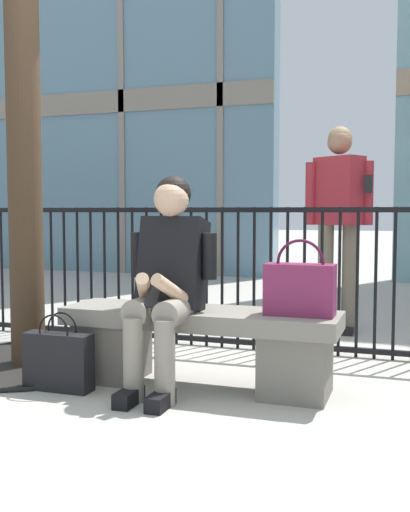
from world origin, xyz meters
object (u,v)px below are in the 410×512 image
object	(u,v)px
seated_person_with_phone	(167,276)
shopping_bag	(58,360)
stone_bench	(199,340)
handbag_on_bench	(300,288)
bystander_at_railing	(339,213)

from	to	relation	value
seated_person_with_phone	shopping_bag	distance (m)	0.78
seated_person_with_phone	stone_bench	bearing A→B (deg)	41.39
stone_bench	seated_person_with_phone	xyz separation A→B (m)	(-0.15, -0.13, 0.38)
seated_person_with_phone	shopping_bag	world-z (taller)	seated_person_with_phone
seated_person_with_phone	shopping_bag	xyz separation A→B (m)	(-0.58, -0.20, -0.48)
handbag_on_bench	bystander_at_railing	size ratio (longest dim) A/B	0.24
stone_bench	seated_person_with_phone	world-z (taller)	seated_person_with_phone
shopping_bag	bystander_at_railing	distance (m)	2.69
stone_bench	shopping_bag	bearing A→B (deg)	-155.83
shopping_bag	bystander_at_railing	xyz separation A→B (m)	(1.29, 2.21, 0.83)
stone_bench	shopping_bag	world-z (taller)	stone_bench
stone_bench	bystander_at_railing	bearing A→B (deg)	73.45
stone_bench	handbag_on_bench	world-z (taller)	handbag_on_bench
handbag_on_bench	bystander_at_railing	bearing A→B (deg)	90.66
seated_person_with_phone	handbag_on_bench	size ratio (longest dim) A/B	2.94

